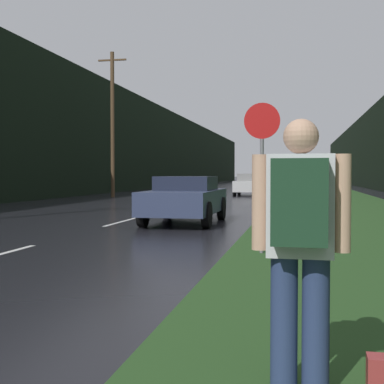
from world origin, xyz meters
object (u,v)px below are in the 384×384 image
at_px(stop_sign, 262,163).
at_px(car_passing_near, 185,198).
at_px(car_passing_far, 249,185).
at_px(hitchhiker_with_backpack, 300,239).

relative_size(stop_sign, car_passing_near, 0.62).
bearing_deg(car_passing_near, car_passing_far, -90.00).
relative_size(stop_sign, hitchhiker_with_backpack, 1.51).
height_order(stop_sign, car_passing_near, stop_sign).
bearing_deg(stop_sign, hitchhiker_with_backpack, -83.90).
bearing_deg(hitchhiker_with_backpack, car_passing_near, 107.15).
distance_m(car_passing_near, car_passing_far, 20.69).
xyz_separation_m(stop_sign, car_passing_far, (-2.62, 26.37, -0.91)).
bearing_deg(stop_sign, car_passing_far, 95.67).
relative_size(hitchhiker_with_backpack, car_passing_near, 0.41).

